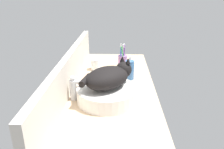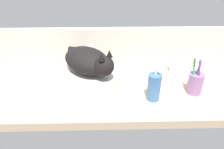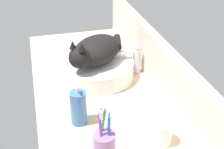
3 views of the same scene
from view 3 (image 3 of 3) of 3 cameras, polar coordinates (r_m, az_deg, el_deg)
ground_plane at (r=125.68cm, az=-1.75°, el=-4.93°), size 138.36×52.34×4.00cm
backsplash_panel at (r=125.89cm, az=9.03°, el=1.37°), size 138.36×3.60×20.74cm
sink_basin at (r=136.56cm, az=-2.72°, el=1.01°), size 31.89×31.89×7.55cm
cat at (r=131.14cm, az=-3.13°, el=4.39°), size 29.52×29.85×14.00cm
faucet at (r=138.46cm, az=4.13°, el=3.05°), size 3.60×11.83×13.60cm
soap_dispenser at (r=108.72cm, az=-6.15°, el=-6.01°), size 5.74×5.74×15.78cm
toothbrush_cup at (r=94.80cm, az=-1.42°, el=-12.94°), size 6.67×6.67×18.68cm
water_glass at (r=102.97cm, az=8.96°, el=-10.60°), size 7.17×7.17×8.09cm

